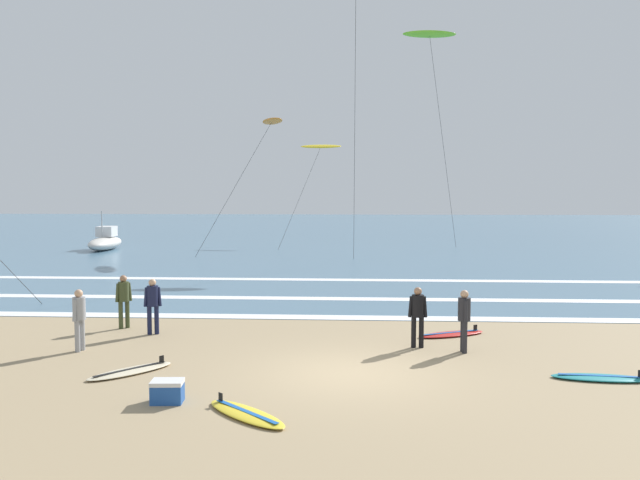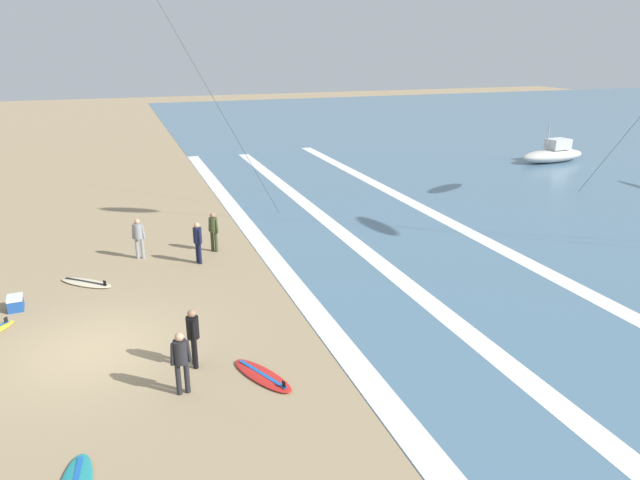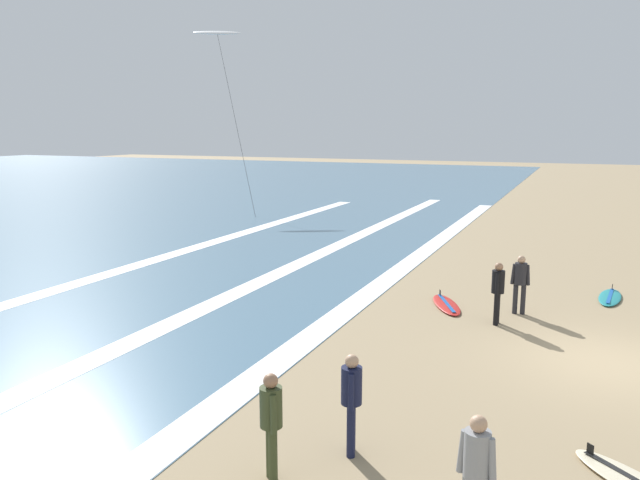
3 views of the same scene
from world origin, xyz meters
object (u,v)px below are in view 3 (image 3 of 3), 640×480
kite_white_far_right (217,34)px  surfer_left_near (520,279)px  surfer_background_far (271,417)px  surfboard_right_spare (610,297)px  surfer_right_near (498,288)px  surfer_foreground_main (351,395)px  surfboard_left_pile (446,305)px  surfer_mid_group (476,466)px

kite_white_far_right → surfer_left_near: bearing=-132.4°
surfer_background_far → surfboard_right_spare: 13.19m
surfer_right_near → surfboard_right_spare: size_ratio=0.74×
surfer_left_near → surfboard_right_spare: bearing=-41.6°
surfer_right_near → surfboard_right_spare: surfer_right_near is taller
surfer_foreground_main → surfboard_right_spare: bearing=-19.4°
surfer_foreground_main → surfer_background_far: (-1.12, 0.78, 0.00)m
surfer_left_near → surfer_background_far: same height
surfer_background_far → surfboard_left_pile: size_ratio=0.74×
surfer_mid_group → surfer_foreground_main: bearing=58.5°
surfer_background_far → surfboard_right_spare: surfer_background_far is taller
surfer_background_far → surfer_foreground_main: bearing=-34.7°
surfer_foreground_main → surfboard_left_pile: size_ratio=0.74×
surfer_foreground_main → surfboard_right_spare: 11.87m
surfer_right_near → surfboard_right_spare: 4.73m
surfer_foreground_main → surfboard_left_pile: surfer_foreground_main is taller
surfboard_left_pile → surfer_right_near: bearing=-125.9°
kite_white_far_right → surfboard_left_pile: bearing=-135.1°
surfer_left_near → surfboard_right_spare: surfer_left_near is taller
surfboard_left_pile → kite_white_far_right: kite_white_far_right is taller
surfer_left_near → surfer_foreground_main: bearing=169.3°
surfer_left_near → surfboard_left_pile: surfer_left_near is taller
surfer_mid_group → surfboard_right_spare: surfer_mid_group is taller
surfer_foreground_main → kite_white_far_right: 36.64m
surfer_mid_group → surfer_left_near: bearing=2.6°
surfer_left_near → surfer_foreground_main: size_ratio=1.00×
surfboard_left_pile → surfboard_right_spare: bearing=-58.0°
surfboard_left_pile → surfboard_right_spare: 5.01m
surfer_right_near → surfer_background_far: (-8.55, 1.96, 0.00)m
surfboard_left_pile → surfer_left_near: bearing=-88.5°
surfer_mid_group → surfboard_left_pile: bearing=13.7°
surfer_right_near → kite_white_far_right: kite_white_far_right is taller
surfer_right_near → surfboard_right_spare: bearing=-36.3°
surfer_foreground_main → surfer_mid_group: same height
surfer_right_near → surfer_background_far: same height
surfboard_left_pile → surfboard_right_spare: (2.66, -4.25, 0.00)m
surfer_right_near → kite_white_far_right: size_ratio=0.14×
surfer_foreground_main → kite_white_far_right: size_ratio=0.14×
surfer_left_near → surfer_mid_group: bearing=-177.4°
surfer_foreground_main → surfer_background_far: same height
surfer_right_near → surfer_background_far: 8.77m
surfer_left_near → surfer_foreground_main: 8.71m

